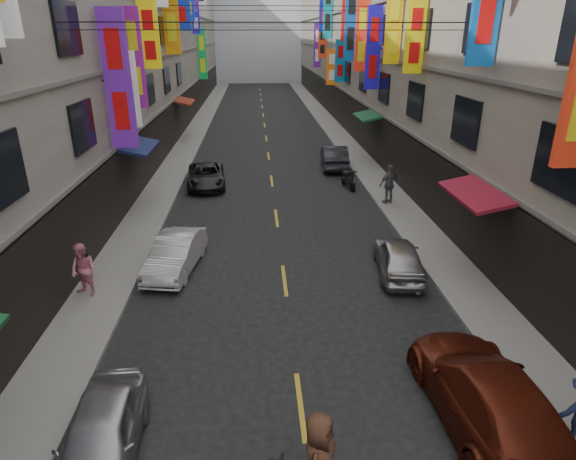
{
  "coord_description": "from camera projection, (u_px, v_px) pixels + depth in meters",
  "views": [
    {
      "loc": [
        -0.87,
        3.45,
        7.84
      ],
      "look_at": [
        -0.25,
        12.48,
        4.13
      ],
      "focal_mm": 30.0,
      "sensor_mm": 36.0,
      "label": 1
    }
  ],
  "objects": [
    {
      "name": "shop_signage",
      "position": [
        262.0,
        8.0,
        28.62
      ],
      "size": [
        14.0,
        55.0,
        12.38
      ],
      "color": "#0E34AA",
      "rests_on": "ground"
    },
    {
      "name": "car_left_mid",
      "position": [
        176.0,
        254.0,
        16.97
      ],
      "size": [
        1.92,
        3.99,
        1.26
      ],
      "primitive_type": "imported",
      "rotation": [
        0.0,
        0.0,
        -0.16
      ],
      "color": "silver",
      "rests_on": "ground"
    },
    {
      "name": "street_awnings",
      "position": [
        247.0,
        144.0,
        22.63
      ],
      "size": [
        13.99,
        35.2,
        0.41
      ],
      "color": "#134A25",
      "rests_on": "ground"
    },
    {
      "name": "car_right_far",
      "position": [
        334.0,
        157.0,
        29.95
      ],
      "size": [
        1.79,
        4.36,
        1.41
      ],
      "primitive_type": "imported",
      "rotation": [
        0.0,
        0.0,
        3.07
      ],
      "color": "#26252C",
      "rests_on": "ground"
    },
    {
      "name": "building_row_left",
      "position": [
        96.0,
        8.0,
        34.27
      ],
      "size": [
        10.14,
        90.0,
        19.0
      ],
      "color": "gray",
      "rests_on": "ground"
    },
    {
      "name": "car_left_near",
      "position": [
        100.0,
        438.0,
        9.26
      ],
      "size": [
        1.64,
        3.68,
        1.23
      ],
      "primitive_type": "imported",
      "rotation": [
        0.0,
        0.0,
        0.05
      ],
      "color": "#B7B6BC",
      "rests_on": "ground"
    },
    {
      "name": "sidewalk_right",
      "position": [
        340.0,
        137.0,
        38.97
      ],
      "size": [
        2.0,
        90.0,
        0.12
      ],
      "primitive_type": "cube",
      "color": "slate",
      "rests_on": "ground"
    },
    {
      "name": "pedestrian_rfar",
      "position": [
        389.0,
        184.0,
        23.24
      ],
      "size": [
        1.29,
        1.02,
        1.93
      ],
      "primitive_type": "imported",
      "rotation": [
        0.0,
        0.0,
        3.53
      ],
      "color": "#5E5E60",
      "rests_on": "sidewalk_right"
    },
    {
      "name": "pedestrian_crossing",
      "position": [
        319.0,
        460.0,
        8.38
      ],
      "size": [
        0.95,
        1.1,
        1.9
      ],
      "primitive_type": "imported",
      "rotation": [
        0.0,
        0.0,
        1.16
      ],
      "color": "#4A2C1D",
      "rests_on": "ground"
    },
    {
      "name": "scooter_far_right",
      "position": [
        348.0,
        180.0,
        26.08
      ],
      "size": [
        0.63,
        1.79,
        1.14
      ],
      "rotation": [
        0.0,
        0.0,
        3.33
      ],
      "color": "black",
      "rests_on": "ground"
    },
    {
      "name": "sidewalk_left",
      "position": [
        191.0,
        139.0,
        38.22
      ],
      "size": [
        2.0,
        90.0,
        0.12
      ],
      "primitive_type": "cube",
      "color": "slate",
      "rests_on": "ground"
    },
    {
      "name": "car_left_far",
      "position": [
        206.0,
        176.0,
        26.35
      ],
      "size": [
        2.35,
        4.45,
        1.19
      ],
      "primitive_type": "imported",
      "rotation": [
        0.0,
        0.0,
        0.09
      ],
      "color": "black",
      "rests_on": "ground"
    },
    {
      "name": "pedestrian_lfar",
      "position": [
        83.0,
        270.0,
        15.0
      ],
      "size": [
        1.02,
        0.91,
        1.74
      ],
      "primitive_type": "imported",
      "rotation": [
        0.0,
        0.0,
        -0.5
      ],
      "color": "pink",
      "rests_on": "sidewalk_left"
    },
    {
      "name": "car_right_near",
      "position": [
        488.0,
        396.0,
        10.14
      ],
      "size": [
        2.26,
        5.22,
        1.5
      ],
      "primitive_type": "imported",
      "rotation": [
        0.0,
        0.0,
        3.17
      ],
      "color": "#591B0F",
      "rests_on": "ground"
    },
    {
      "name": "building_row_right",
      "position": [
        425.0,
        9.0,
        35.77
      ],
      "size": [
        10.14,
        90.0,
        19.0
      ],
      "color": "#9D9483",
      "rests_on": "ground"
    },
    {
      "name": "lane_markings",
      "position": [
        267.0,
        147.0,
        35.85
      ],
      "size": [
        0.12,
        80.2,
        0.01
      ],
      "color": "gold",
      "rests_on": "ground"
    },
    {
      "name": "overhead_cables",
      "position": [
        269.0,
        13.0,
        24.2
      ],
      "size": [
        14.0,
        38.04,
        1.24
      ],
      "color": "black",
      "rests_on": "ground"
    },
    {
      "name": "car_right_mid",
      "position": [
        399.0,
        257.0,
        16.7
      ],
      "size": [
        1.9,
        3.81,
        1.25
      ],
      "primitive_type": "imported",
      "rotation": [
        0.0,
        0.0,
        3.02
      ],
      "color": "#A7A7AB",
      "rests_on": "ground"
    },
    {
      "name": "haze_block",
      "position": [
        257.0,
        13.0,
        80.6
      ],
      "size": [
        18.0,
        8.0,
        22.0
      ],
      "primitive_type": "cube",
      "color": "silver",
      "rests_on": "ground"
    }
  ]
}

